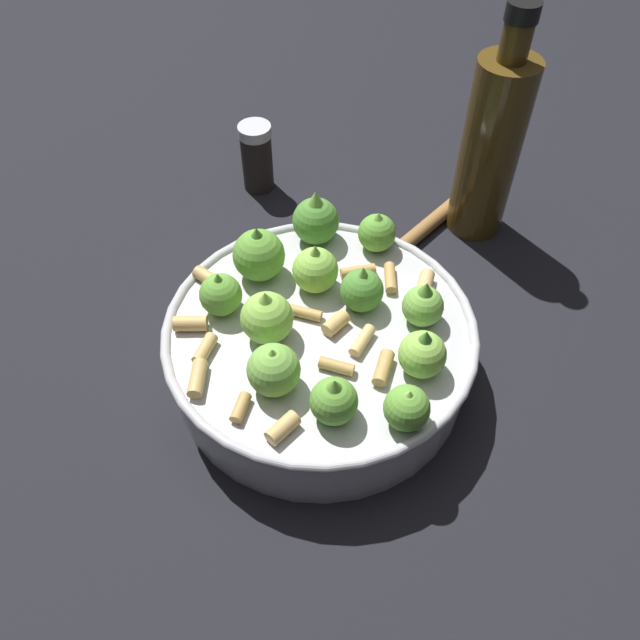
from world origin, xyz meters
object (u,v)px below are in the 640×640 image
pepper_shaker (257,157)px  wooden_spoon (429,225)px  cooking_pan (320,340)px  olive_oil_bottle (491,145)px

pepper_shaker → wooden_spoon: pepper_shaker is taller
pepper_shaker → cooking_pan: bearing=-32.2°
olive_oil_bottle → wooden_spoon: bearing=-124.6°
cooking_pan → pepper_shaker: 0.27m
cooking_pan → wooden_spoon: size_ratio=1.17×
olive_oil_bottle → pepper_shaker: bearing=-152.6°
cooking_pan → olive_oil_bottle: 0.27m
pepper_shaker → olive_oil_bottle: size_ratio=0.34×
cooking_pan → wooden_spoon: cooking_pan is taller
cooking_pan → olive_oil_bottle: (-0.01, 0.26, 0.06)m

